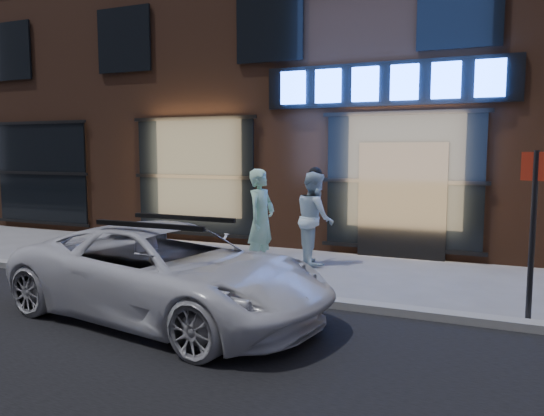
{
  "coord_description": "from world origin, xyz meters",
  "views": [
    {
      "loc": [
        1.86,
        -7.16,
        2.25
      ],
      "look_at": [
        -1.92,
        1.6,
        1.2
      ],
      "focal_mm": 35.0,
      "sensor_mm": 36.0,
      "label": 1
    }
  ],
  "objects_px": {
    "man_cap": "(315,218)",
    "sign_post": "(533,221)",
    "white_suv": "(168,272)",
    "man_bowtie": "(261,220)"
  },
  "relations": [
    {
      "from": "man_cap",
      "to": "sign_post",
      "type": "height_order",
      "value": "sign_post"
    },
    {
      "from": "man_bowtie",
      "to": "man_cap",
      "type": "xyz_separation_m",
      "value": [
        0.76,
        0.88,
        -0.03
      ]
    },
    {
      "from": "man_cap",
      "to": "white_suv",
      "type": "distance_m",
      "value": 4.09
    },
    {
      "from": "man_bowtie",
      "to": "sign_post",
      "type": "xyz_separation_m",
      "value": [
        4.48,
        -1.6,
        0.41
      ]
    },
    {
      "from": "sign_post",
      "to": "man_cap",
      "type": "bearing_deg",
      "value": 169.37
    },
    {
      "from": "man_cap",
      "to": "sign_post",
      "type": "xyz_separation_m",
      "value": [
        3.72,
        -2.48,
        0.44
      ]
    },
    {
      "from": "man_bowtie",
      "to": "white_suv",
      "type": "relative_size",
      "value": 0.42
    },
    {
      "from": "man_cap",
      "to": "man_bowtie",
      "type": "bearing_deg",
      "value": 109.79
    },
    {
      "from": "man_bowtie",
      "to": "sign_post",
      "type": "height_order",
      "value": "sign_post"
    },
    {
      "from": "man_bowtie",
      "to": "sign_post",
      "type": "distance_m",
      "value": 4.78
    }
  ]
}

